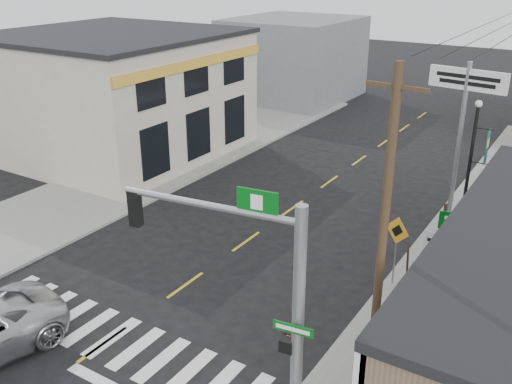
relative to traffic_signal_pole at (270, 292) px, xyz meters
The scene contains 16 objects.
ground 7.02m from the traffic_signal_pole, behind, with size 140.00×140.00×0.00m, color black.
sidewalk_right 13.88m from the traffic_signal_pole, 76.50° to the left, with size 6.00×38.00×0.13m, color slate.
sidewalk_left 20.11m from the traffic_signal_pole, 138.87° to the left, with size 6.00×38.00×0.13m, color slate.
center_line 10.64m from the traffic_signal_pole, 126.34° to the left, with size 0.12×56.00×0.01m, color gold.
crosswalk 7.03m from the traffic_signal_pole, behind, with size 11.00×2.20×0.01m, color silver.
left_building 23.50m from the traffic_signal_pole, 143.45° to the left, with size 12.00×12.00×6.80m, color #BCB39C.
bldg_distant_left 36.18m from the traffic_signal_pole, 117.82° to the left, with size 9.00×10.00×6.40m, color slate.
traffic_signal_pole is the anchor object (origin of this frame).
guide_sign 9.89m from the traffic_signal_pole, 76.95° to the left, with size 1.58×0.13×2.76m.
fire_hydrant 7.64m from the traffic_signal_pole, 72.30° to the left, with size 0.21×0.21×0.68m.
ped_crossing_sign 8.12m from the traffic_signal_pole, 86.95° to the left, with size 1.01×0.07×2.59m.
lamp_post 13.96m from the traffic_signal_pole, 84.29° to the left, with size 0.72×0.57×5.54m.
dance_center_sign 14.74m from the traffic_signal_pole, 87.58° to the left, with size 3.24×0.20×6.89m.
bare_tree 4.44m from the traffic_signal_pole, 51.66° to the left, with size 2.30×2.30×4.61m.
shrub_front 5.46m from the traffic_signal_pole, 61.91° to the left, with size 1.28×1.28×0.96m, color #183B18.
utility_pole_near 3.25m from the traffic_signal_pole, 59.16° to the left, with size 1.51×0.23×8.68m.
Camera 1 is at (11.53, -9.57, 10.91)m, focal length 40.00 mm.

